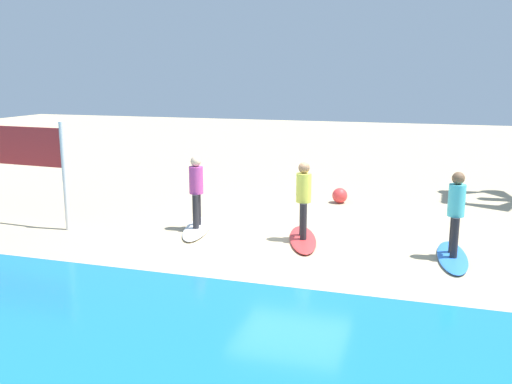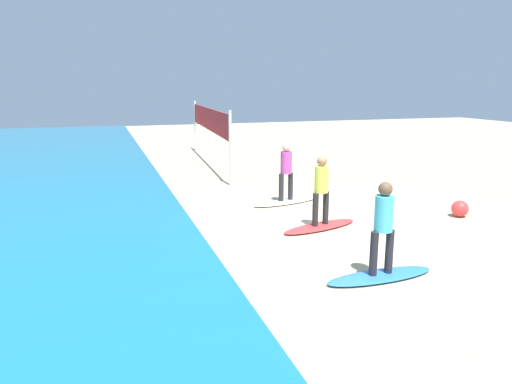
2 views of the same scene
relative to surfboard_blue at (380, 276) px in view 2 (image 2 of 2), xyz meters
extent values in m
plane|color=tan|center=(3.31, -0.51, -0.04)|extent=(60.00, 60.00, 0.00)
ellipsoid|color=blue|center=(0.00, 0.00, 0.00)|extent=(0.66, 2.12, 0.09)
cylinder|color=#232328|center=(-0.01, 0.16, 0.43)|extent=(0.14, 0.14, 0.78)
cylinder|color=#232328|center=(0.01, -0.16, 0.43)|extent=(0.14, 0.14, 0.78)
cylinder|color=#4CC6D1|center=(0.00, 0.00, 1.14)|extent=(0.32, 0.32, 0.62)
sphere|color=brown|center=(0.00, 0.00, 1.56)|extent=(0.24, 0.24, 0.24)
ellipsoid|color=red|center=(3.05, -0.30, 0.00)|extent=(1.10, 2.17, 0.09)
cylinder|color=#232328|center=(3.01, -0.15, 0.43)|extent=(0.14, 0.14, 0.78)
cylinder|color=#232328|center=(3.09, -0.46, 0.43)|extent=(0.14, 0.14, 0.78)
cylinder|color=#E0E04C|center=(3.05, -0.30, 1.14)|extent=(0.32, 0.32, 0.62)
sphere|color=#9E704C|center=(3.05, -0.30, 1.56)|extent=(0.24, 0.24, 0.24)
ellipsoid|color=white|center=(5.57, -0.43, 0.00)|extent=(1.02, 2.17, 0.09)
cylinder|color=#232328|center=(5.53, -0.27, 0.43)|extent=(0.14, 0.14, 0.78)
cylinder|color=#232328|center=(5.61, -0.58, 0.43)|extent=(0.14, 0.14, 0.78)
cylinder|color=#B74293|center=(5.57, -0.43, 1.14)|extent=(0.32, 0.32, 0.62)
sphere|color=beige|center=(5.57, -0.43, 1.56)|extent=(0.24, 0.24, 0.24)
cylinder|color=silver|center=(8.45, 0.42, 1.21)|extent=(0.10, 0.10, 2.50)
cylinder|color=silver|center=(17.43, -0.18, 1.21)|extent=(0.10, 0.10, 2.50)
cube|color=red|center=(12.94, 0.12, 1.85)|extent=(8.98, 0.62, 0.90)
sphere|color=#E53838|center=(2.85, -4.14, 0.17)|extent=(0.42, 0.42, 0.42)
camera|label=1|loc=(0.61, 11.03, 3.52)|focal=39.11mm
camera|label=2|loc=(-6.80, 4.53, 3.30)|focal=33.61mm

